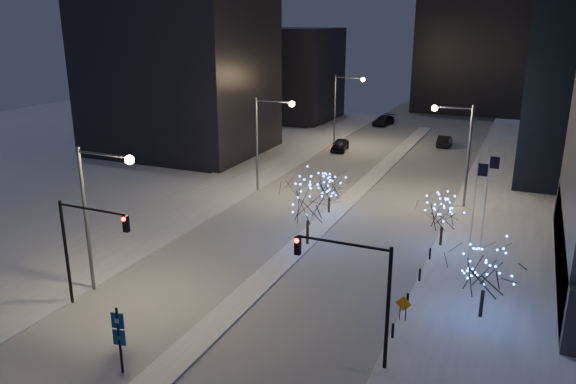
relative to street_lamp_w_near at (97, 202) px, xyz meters
The scene contains 24 objects.
ground 11.23m from the street_lamp_w_near, 12.61° to the right, with size 160.00×160.00×0.00m, color white.
road 34.80m from the street_lamp_w_near, 74.85° to the left, with size 20.00×130.00×0.02m, color #9CA1AA.
median 30.09m from the street_lamp_w_near, 72.30° to the left, with size 2.00×80.00×0.15m, color white.
east_sidewalk 30.63m from the street_lamp_w_near, 36.94° to the left, with size 10.00×90.00×0.15m, color white.
west_sidewalk 19.77m from the street_lamp_w_near, 105.71° to the left, with size 8.00×90.00×0.15m, color white.
filler_west_near 42.87m from the street_lamp_w_near, 116.64° to the left, with size 22.00×18.00×24.00m, color black.
filler_west_far 70.12m from the street_lamp_w_near, 104.09° to the left, with size 18.00×16.00×16.00m, color black.
street_lamp_w_near is the anchor object (origin of this frame).
street_lamp_w_mid 25.00m from the street_lamp_w_near, 90.00° to the left, with size 4.40×0.56×10.00m.
street_lamp_w_far 50.00m from the street_lamp_w_near, 90.00° to the left, with size 4.40×0.56×10.00m.
street_lamp_east 33.85m from the street_lamp_w_near, 55.81° to the left, with size 3.90×0.56×10.00m.
traffic_signal_west 2.70m from the street_lamp_w_near, 76.04° to the right, with size 5.26×0.43×7.00m.
traffic_signal_east 17.99m from the street_lamp_w_near, ahead, with size 5.26×0.43×7.00m.
flagpoles 27.07m from the street_lamp_w_near, 34.36° to the left, with size 1.35×2.60×8.00m.
bollards 21.57m from the street_lamp_w_near, 22.69° to the left, with size 0.16×12.16×0.90m.
car_near 46.91m from the street_lamp_w_near, 88.76° to the left, with size 1.92×4.78×1.63m, color black.
car_mid 57.26m from the street_lamp_w_near, 75.86° to the left, with size 1.66×4.76×1.57m, color black.
car_far 68.27m from the street_lamp_w_near, 88.57° to the left, with size 2.29×5.64×1.64m, color black.
holiday_tree_median_near 16.35m from the street_lamp_w_near, 54.25° to the left, with size 5.93×5.93×6.01m.
holiday_tree_median_far 23.03m from the street_lamp_w_near, 68.21° to the left, with size 3.40×3.40×4.02m.
holiday_tree_plaza_near 24.63m from the street_lamp_w_near, 15.54° to the left, with size 4.30×4.30×5.04m.
holiday_tree_plaza_far 26.16m from the street_lamp_w_near, 41.44° to the left, with size 4.16×4.16×4.42m.
wayfinding_sign 10.55m from the street_lamp_w_near, 44.31° to the right, with size 0.68×0.20×3.81m.
construction_sign 20.40m from the street_lamp_w_near, 12.16° to the left, with size 0.99×0.06×1.64m.
Camera 1 is at (16.04, -24.42, 17.82)m, focal length 35.00 mm.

